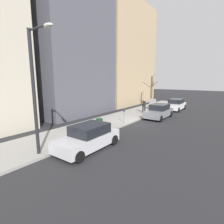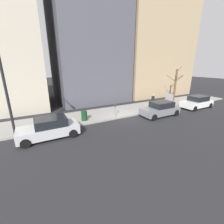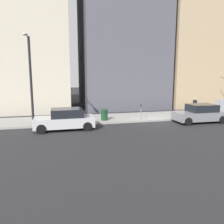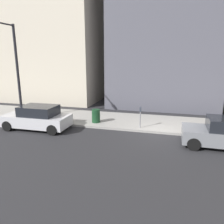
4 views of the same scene
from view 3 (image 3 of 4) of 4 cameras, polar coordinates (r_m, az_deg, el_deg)
name	(u,v)px [view 3 (image 3 of 4)]	position (r m, az deg, el deg)	size (l,w,h in m)	color
ground_plane	(157,122)	(18.98, 11.61, -2.45)	(120.00, 120.00, 0.00)	#232326
sidewalk	(148,116)	(20.75, 9.27, -1.17)	(4.00, 36.00, 0.15)	gray
parked_car_grey	(200,114)	(19.53, 21.98, -0.41)	(1.96, 4.22, 1.52)	slate
parked_car_silver	(65,119)	(16.06, -12.17, -1.92)	(1.96, 4.22, 1.52)	#B7B7BC
parking_meter	(141,110)	(18.70, 7.55, 0.54)	(0.14, 0.10, 1.35)	slate
utility_box	(220,107)	(23.91, 26.44, 1.23)	(0.83, 0.61, 1.43)	#A8A399
streetlamp	(30,73)	(17.16, -20.61, 9.43)	(1.97, 0.32, 6.50)	black
trash_bin	(104,115)	(18.32, -2.02, -0.77)	(0.56, 0.56, 0.90)	#14381E
pedestrian_near_meter	(195,106)	(21.98, 20.81, 1.60)	(0.40, 0.36, 1.66)	#1E1E2D
office_tower_left	(195,45)	(34.77, 20.90, 15.95)	(12.67, 12.67, 16.36)	tan
office_block_center	(121,3)	(29.50, 2.24, 26.64)	(9.65, 9.65, 25.19)	#4C4C56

